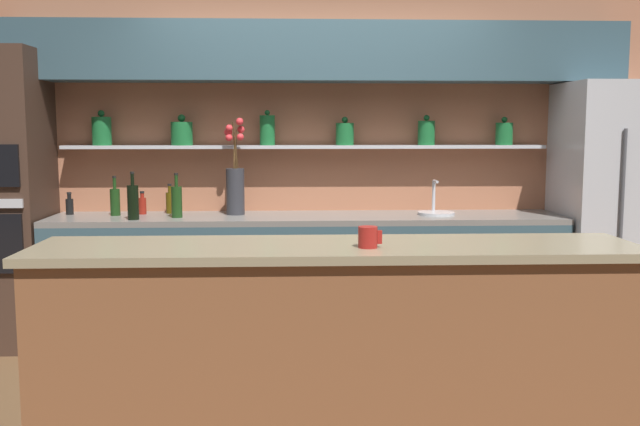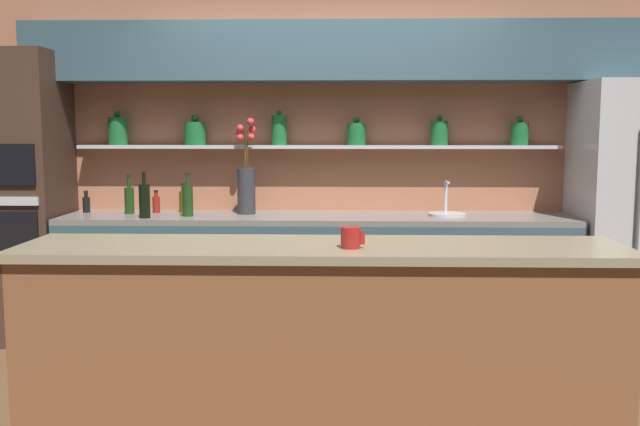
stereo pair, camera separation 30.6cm
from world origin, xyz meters
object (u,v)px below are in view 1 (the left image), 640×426
sink_fixture (436,211)px  bottle_sauce_5 (142,205)px  flower_vase (235,183)px  bottle_wine_4 (115,201)px  coffee_mug (368,237)px  refrigerator (618,212)px  bottle_sauce_1 (70,205)px  bottle_oil_3 (170,202)px  bottle_wine_2 (133,202)px  bottle_wine_0 (177,201)px

sink_fixture → bottle_sauce_5: sink_fixture is taller
sink_fixture → bottle_sauce_5: (-2.14, 0.12, 0.04)m
flower_vase → bottle_wine_4: bearing=-178.7°
coffee_mug → flower_vase: bearing=109.6°
sink_fixture → refrigerator: bearing=-2.1°
refrigerator → bottle_sauce_1: bearing=177.6°
sink_fixture → bottle_sauce_1: 2.67m
bottle_oil_3 → flower_vase: bearing=-10.9°
sink_fixture → bottle_sauce_5: size_ratio=1.59×
refrigerator → bottle_wine_2: refrigerator is taller
sink_fixture → coffee_mug: sink_fixture is taller
refrigerator → bottle_sauce_1: (-4.00, 0.17, 0.05)m
bottle_sauce_5 → coffee_mug: size_ratio=1.59×
refrigerator → bottle_oil_3: size_ratio=8.55×
flower_vase → bottle_wine_0: (-0.40, -0.15, -0.11)m
bottle_wine_4 → coffee_mug: bearing=-52.1°
refrigerator → bottle_sauce_5: refrigerator is taller
bottle_wine_0 → bottle_wine_4: 0.48m
bottle_wine_2 → bottle_oil_3: bottle_wine_2 is taller
bottle_sauce_1 → bottle_oil_3: bottle_oil_3 is taller
coffee_mug → bottle_oil_3: bearing=119.5°
sink_fixture → coffee_mug: 2.13m
bottle_sauce_1 → bottle_wine_4: (0.35, -0.07, 0.04)m
refrigerator → bottle_wine_4: (-3.65, 0.10, 0.09)m
bottle_wine_0 → bottle_sauce_5: (-0.28, 0.21, -0.05)m
bottle_wine_0 → flower_vase: bearing=21.0°
flower_vase → sink_fixture: (1.46, -0.07, -0.20)m
bottle_wine_4 → bottle_sauce_5: bearing=22.0°
flower_vase → bottle_wine_2: bearing=-158.9°
bottle_wine_0 → coffee_mug: size_ratio=2.95×
bottle_sauce_5 → coffee_mug: bearing=-56.3°
bottle_wine_4 → bottle_sauce_5: bottle_wine_4 is taller
flower_vase → coffee_mug: flower_vase is taller
refrigerator → bottle_wine_0: (-3.19, -0.04, 0.10)m
bottle_sauce_1 → bottle_oil_3: 0.72m
bottle_wine_2 → coffee_mug: size_ratio=3.11×
bottle_wine_4 → bottle_sauce_1: bearing=168.5°
bottle_wine_2 → coffee_mug: (1.42, -1.81, 0.02)m
flower_vase → bottle_sauce_5: (-0.68, 0.05, -0.16)m
bottle_oil_3 → bottle_sauce_5: (-0.19, -0.04, -0.02)m
bottle_wine_4 → coffee_mug: 2.60m
bottle_sauce_5 → sink_fixture: bearing=-3.2°
sink_fixture → coffee_mug: bearing=-109.7°
sink_fixture → bottle_sauce_1: size_ratio=1.64×
bottle_sauce_1 → bottle_wine_0: bearing=-14.2°
refrigerator → bottle_wine_4: size_ratio=6.54×
bottle_wine_4 → bottle_oil_3: bearing=17.0°
sink_fixture → bottle_sauce_1: (-2.67, 0.12, 0.04)m
flower_vase → sink_fixture: bearing=-2.7°
refrigerator → bottle_sauce_5: size_ratio=11.11×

